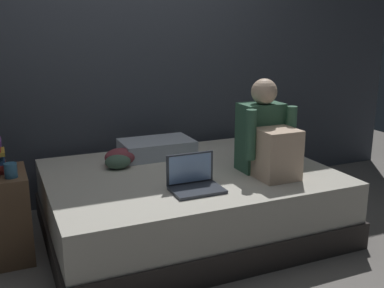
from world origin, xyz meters
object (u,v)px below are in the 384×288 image
at_px(pillow, 157,148).
at_px(clothes_pile, 119,158).
at_px(bed, 188,201).
at_px(laptop, 194,181).
at_px(person_sitting, 267,138).
at_px(mug, 11,170).

height_order(pillow, clothes_pile, pillow).
relative_size(bed, laptop, 6.25).
distance_m(pillow, clothes_pile, 0.37).
bearing_deg(laptop, bed, 72.47).
xyz_separation_m(bed, laptop, (-0.12, -0.37, 0.29)).
height_order(person_sitting, clothes_pile, person_sitting).
bearing_deg(mug, bed, 0.28).
xyz_separation_m(laptop, pillow, (0.04, 0.82, 0.01)).
xyz_separation_m(pillow, mug, (-1.09, -0.46, 0.09)).
height_order(bed, pillow, pillow).
bearing_deg(clothes_pile, bed, -35.24).
relative_size(laptop, clothes_pile, 1.28).
relative_size(person_sitting, clothes_pile, 2.62).
bearing_deg(person_sitting, laptop, -169.89).
height_order(pillow, mug, mug).
xyz_separation_m(person_sitting, laptop, (-0.60, -0.11, -0.20)).
relative_size(pillow, clothes_pile, 2.24).
xyz_separation_m(person_sitting, clothes_pile, (-0.90, 0.56, -0.19)).
height_order(person_sitting, pillow, person_sitting).
bearing_deg(laptop, clothes_pile, 114.73).
distance_m(person_sitting, clothes_pile, 1.08).
relative_size(laptop, pillow, 0.57).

